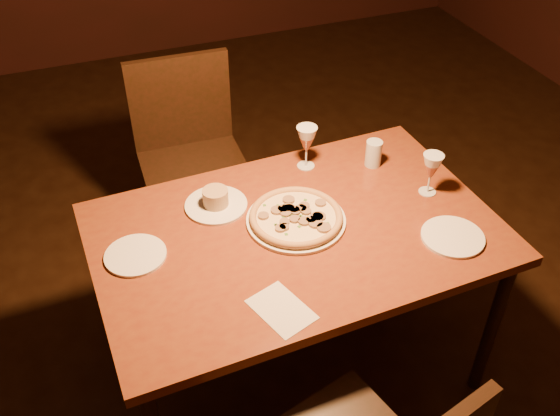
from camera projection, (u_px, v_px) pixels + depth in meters
name	position (u px, v px, depth m)	size (l,w,h in m)	color
dining_table	(296.00, 244.00, 2.23)	(1.44, 0.95, 0.75)	brown
chair_far	(191.00, 154.00, 2.91)	(0.49, 0.49, 0.98)	black
pizza_plate	(296.00, 217.00, 2.21)	(0.35, 0.35, 0.04)	white
ramekin_saucer	(216.00, 201.00, 2.27)	(0.23, 0.23, 0.07)	white
wine_glass_far	(306.00, 147.00, 2.43)	(0.08, 0.08, 0.18)	#A15A43
wine_glass_right	(430.00, 174.00, 2.30)	(0.08, 0.08, 0.17)	#A15A43
water_tumbler	(374.00, 153.00, 2.46)	(0.06, 0.06, 0.11)	silver
side_plate_left	(135.00, 255.00, 2.08)	(0.21, 0.21, 0.01)	white
side_plate_near	(453.00, 237.00, 2.15)	(0.22, 0.22, 0.01)	white
menu_card	(282.00, 309.00, 1.90)	(0.14, 0.20, 0.00)	beige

